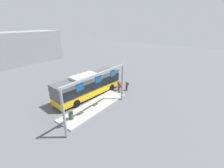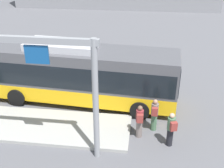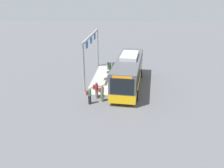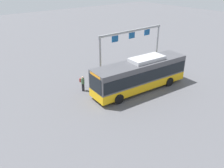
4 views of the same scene
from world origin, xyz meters
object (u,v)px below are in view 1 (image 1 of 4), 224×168
person_boarding (127,85)px  person_waiting_near (119,85)px  trash_bin (71,115)px  person_waiting_mid (120,87)px  bus_main (89,84)px

person_boarding → person_waiting_near: 1.29m
trash_bin → person_waiting_mid: bearing=-1.9°
person_waiting_near → person_waiting_mid: size_ratio=1.00×
bus_main → person_waiting_near: bearing=-25.0°
bus_main → person_waiting_mid: (3.55, -3.00, -0.92)m
person_boarding → person_waiting_mid: same height
bus_main → person_waiting_near: 4.93m
person_waiting_mid → trash_bin: 9.13m
trash_bin → bus_main: bearing=25.9°
person_boarding → person_waiting_near: same height
bus_main → person_boarding: (4.94, -3.44, -0.92)m
person_boarding → person_waiting_mid: 1.45m
bus_main → person_boarding: bus_main is taller
person_waiting_mid → trash_bin: person_waiting_mid is taller
person_boarding → person_waiting_mid: bearing=53.8°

